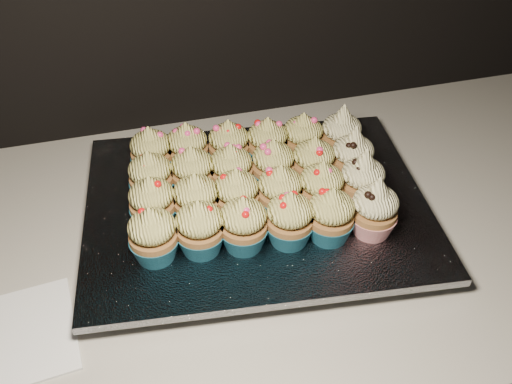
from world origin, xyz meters
TOP-DOWN VIEW (x-y plane):
  - worktop at (0.00, 1.70)m, footprint 2.44×0.64m
  - napkin at (-0.20, 1.59)m, footprint 0.16×0.16m
  - baking_tray at (0.13, 1.72)m, footprint 0.48×0.39m
  - foil_lining at (0.13, 1.72)m, footprint 0.52×0.43m
  - cupcake_0 at (-0.02, 1.65)m, footprint 0.06×0.06m
  - cupcake_1 at (0.04, 1.64)m, footprint 0.06×0.06m
  - cupcake_2 at (0.09, 1.63)m, footprint 0.06×0.06m
  - cupcake_3 at (0.15, 1.63)m, footprint 0.06×0.06m
  - cupcake_4 at (0.21, 1.62)m, footprint 0.06×0.06m
  - cupcake_5 at (0.27, 1.61)m, footprint 0.06×0.06m
  - cupcake_6 at (-0.01, 1.71)m, footprint 0.06×0.06m
  - cupcake_7 at (0.04, 1.70)m, footprint 0.06×0.06m
  - cupcake_8 at (0.10, 1.69)m, footprint 0.06×0.06m
  - cupcake_9 at (0.16, 1.68)m, footprint 0.06×0.06m
  - cupcake_10 at (0.21, 1.68)m, footprint 0.06×0.06m
  - cupcake_11 at (0.27, 1.67)m, footprint 0.06×0.06m
  - cupcake_12 at (-0.01, 1.76)m, footprint 0.06×0.06m
  - cupcake_13 at (0.05, 1.76)m, footprint 0.06×0.06m
  - cupcake_14 at (0.10, 1.75)m, footprint 0.06×0.06m
  - cupcake_15 at (0.17, 1.74)m, footprint 0.06×0.06m
  - cupcake_16 at (0.22, 1.73)m, footprint 0.06×0.06m
  - cupcake_17 at (0.28, 1.73)m, footprint 0.06×0.06m
  - cupcake_18 at (0.00, 1.82)m, footprint 0.06×0.06m
  - cupcake_19 at (0.05, 1.82)m, footprint 0.06×0.06m
  - cupcake_20 at (0.12, 1.81)m, footprint 0.06×0.06m
  - cupcake_21 at (0.17, 1.80)m, footprint 0.06×0.06m
  - cupcake_22 at (0.23, 1.80)m, footprint 0.06×0.06m
  - cupcake_23 at (0.29, 1.79)m, footprint 0.06×0.06m

SIDE VIEW (x-z plane):
  - worktop at x=0.00m, z-range 0.86..0.90m
  - napkin at x=-0.20m, z-range 0.90..0.90m
  - baking_tray at x=0.13m, z-range 0.90..0.92m
  - foil_lining at x=0.13m, z-range 0.92..0.93m
  - cupcake_0 at x=-0.02m, z-range 0.93..1.01m
  - cupcake_1 at x=0.04m, z-range 0.93..1.01m
  - cupcake_2 at x=0.09m, z-range 0.93..1.01m
  - cupcake_3 at x=0.15m, z-range 0.93..1.01m
  - cupcake_4 at x=0.21m, z-range 0.93..1.01m
  - cupcake_6 at x=-0.01m, z-range 0.93..1.01m
  - cupcake_7 at x=0.04m, z-range 0.93..1.01m
  - cupcake_8 at x=0.10m, z-range 0.93..1.01m
  - cupcake_9 at x=0.16m, z-range 0.93..1.01m
  - cupcake_10 at x=0.21m, z-range 0.93..1.01m
  - cupcake_12 at x=-0.01m, z-range 0.93..1.01m
  - cupcake_13 at x=0.05m, z-range 0.93..1.01m
  - cupcake_14 at x=0.10m, z-range 0.93..1.01m
  - cupcake_15 at x=0.17m, z-range 0.93..1.01m
  - cupcake_16 at x=0.22m, z-range 0.93..1.01m
  - cupcake_18 at x=0.00m, z-range 0.93..1.01m
  - cupcake_19 at x=0.05m, z-range 0.93..1.01m
  - cupcake_20 at x=0.12m, z-range 0.93..1.01m
  - cupcake_21 at x=0.17m, z-range 0.93..1.01m
  - cupcake_22 at x=0.23m, z-range 0.93..1.01m
  - cupcake_5 at x=0.27m, z-range 0.93..1.02m
  - cupcake_11 at x=0.27m, z-range 0.93..1.02m
  - cupcake_17 at x=0.28m, z-range 0.93..1.02m
  - cupcake_23 at x=0.29m, z-range 0.93..1.02m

